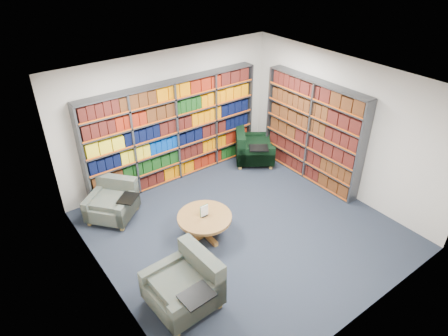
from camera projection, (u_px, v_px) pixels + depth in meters
room_shell at (245, 165)px, 6.72m from camera, size 5.02×5.02×2.82m
bookshelf_back at (175, 132)px, 8.47m from camera, size 4.00×0.28×2.20m
bookshelf_right at (312, 132)px, 8.48m from camera, size 0.28×2.50×2.20m
chair_teal_left at (114, 202)px, 7.68m from camera, size 1.13×1.13×0.73m
chair_green_right at (251, 149)px, 9.43m from camera, size 1.21×1.23×0.79m
chair_teal_front at (188, 285)px, 5.86m from camera, size 0.96×1.11×0.84m
coffee_table at (205, 220)px, 7.10m from camera, size 0.97×0.97×0.68m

